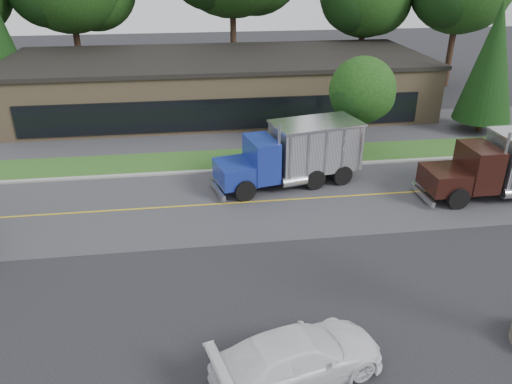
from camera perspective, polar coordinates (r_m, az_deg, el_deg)
ground at (r=17.89m, az=-4.75°, el=-14.69°), size 140.00×140.00×0.00m
road at (r=25.43m, az=-6.00°, el=-1.51°), size 60.00×8.00×0.02m
center_line at (r=25.43m, az=-6.00°, el=-1.51°), size 60.00×0.12×0.01m
curb at (r=29.23m, az=-6.35°, el=2.23°), size 60.00×0.30×0.12m
grass_verge at (r=30.89m, az=-6.47°, el=3.54°), size 60.00×3.40×0.03m
far_parking at (r=35.58m, az=-6.75°, el=6.55°), size 60.00×7.00×0.02m
strip_mall at (r=40.85m, az=-4.29°, el=12.09°), size 32.00×12.00×4.00m
evergreen_right at (r=38.25m, az=25.34°, el=13.30°), size 3.93×3.93×8.92m
tree_verge at (r=31.51m, az=12.11°, el=11.00°), size 4.27×4.01×6.08m
dump_truck_blue at (r=27.19m, az=4.67°, el=4.57°), size 8.25×4.19×3.36m
rally_car at (r=15.60m, az=4.88°, el=-18.20°), size 5.72×3.51×1.55m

